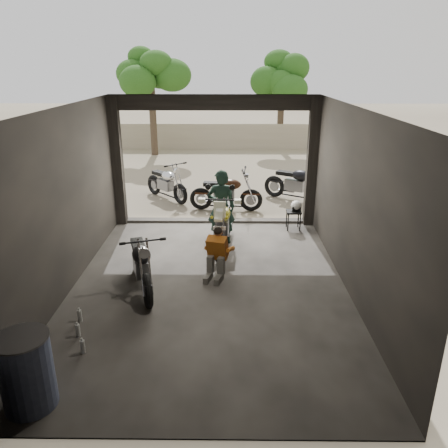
{
  "coord_description": "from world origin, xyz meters",
  "views": [
    {
      "loc": [
        0.35,
        -7.15,
        3.86
      ],
      "look_at": [
        0.27,
        0.6,
        1.02
      ],
      "focal_mm": 35.0,
      "sensor_mm": 36.0,
      "label": 1
    }
  ],
  "objects_px": {
    "outside_bike_b": "(226,190)",
    "helmet": "(296,206)",
    "outside_bike_c": "(297,180)",
    "rider": "(221,207)",
    "left_bike": "(141,260)",
    "main_bike": "(223,219)",
    "stool": "(294,214)",
    "mechanic": "(216,255)",
    "outside_bike_a": "(166,180)",
    "oil_drum": "(27,373)",
    "sign_post": "(361,156)"
  },
  "relations": [
    {
      "from": "sign_post",
      "to": "outside_bike_b",
      "type": "bearing_deg",
      "value": 152.38
    },
    {
      "from": "rider",
      "to": "helmet",
      "type": "xyz_separation_m",
      "value": [
        1.82,
        0.91,
        -0.24
      ]
    },
    {
      "from": "outside_bike_c",
      "to": "oil_drum",
      "type": "relative_size",
      "value": 1.94
    },
    {
      "from": "outside_bike_a",
      "to": "stool",
      "type": "height_order",
      "value": "outside_bike_a"
    },
    {
      "from": "mechanic",
      "to": "sign_post",
      "type": "bearing_deg",
      "value": 58.74
    },
    {
      "from": "outside_bike_b",
      "to": "helmet",
      "type": "height_order",
      "value": "outside_bike_b"
    },
    {
      "from": "left_bike",
      "to": "main_bike",
      "type": "bearing_deg",
      "value": 35.21
    },
    {
      "from": "main_bike",
      "to": "stool",
      "type": "bearing_deg",
      "value": 38.07
    },
    {
      "from": "main_bike",
      "to": "outside_bike_b",
      "type": "xyz_separation_m",
      "value": [
        0.05,
        2.63,
        -0.07
      ]
    },
    {
      "from": "main_bike",
      "to": "outside_bike_b",
      "type": "relative_size",
      "value": 1.13
    },
    {
      "from": "outside_bike_c",
      "to": "sign_post",
      "type": "relative_size",
      "value": 0.72
    },
    {
      "from": "helmet",
      "to": "sign_post",
      "type": "height_order",
      "value": "sign_post"
    },
    {
      "from": "left_bike",
      "to": "stool",
      "type": "distance_m",
      "value": 4.4
    },
    {
      "from": "mechanic",
      "to": "oil_drum",
      "type": "distance_m",
      "value": 3.95
    },
    {
      "from": "rider",
      "to": "stool",
      "type": "bearing_deg",
      "value": -154.71
    },
    {
      "from": "left_bike",
      "to": "outside_bike_b",
      "type": "bearing_deg",
      "value": 53.67
    },
    {
      "from": "sign_post",
      "to": "helmet",
      "type": "bearing_deg",
      "value": -173.37
    },
    {
      "from": "outside_bike_c",
      "to": "mechanic",
      "type": "height_order",
      "value": "outside_bike_c"
    },
    {
      "from": "outside_bike_a",
      "to": "outside_bike_b",
      "type": "distance_m",
      "value": 2.09
    },
    {
      "from": "oil_drum",
      "to": "mechanic",
      "type": "bearing_deg",
      "value": 57.62
    },
    {
      "from": "left_bike",
      "to": "mechanic",
      "type": "height_order",
      "value": "left_bike"
    },
    {
      "from": "main_bike",
      "to": "helmet",
      "type": "bearing_deg",
      "value": 38.25
    },
    {
      "from": "left_bike",
      "to": "outside_bike_c",
      "type": "bearing_deg",
      "value": 38.71
    },
    {
      "from": "left_bike",
      "to": "mechanic",
      "type": "xyz_separation_m",
      "value": [
        1.32,
        0.41,
        -0.1
      ]
    },
    {
      "from": "outside_bike_c",
      "to": "rider",
      "type": "distance_m",
      "value": 3.99
    },
    {
      "from": "mechanic",
      "to": "rider",
      "type": "bearing_deg",
      "value": 103.54
    },
    {
      "from": "outside_bike_b",
      "to": "mechanic",
      "type": "relative_size",
      "value": 1.83
    },
    {
      "from": "outside_bike_a",
      "to": "stool",
      "type": "xyz_separation_m",
      "value": [
        3.47,
        -2.57,
        -0.17
      ]
    },
    {
      "from": "left_bike",
      "to": "helmet",
      "type": "distance_m",
      "value": 4.47
    },
    {
      "from": "rider",
      "to": "oil_drum",
      "type": "distance_m",
      "value": 5.58
    },
    {
      "from": "main_bike",
      "to": "left_bike",
      "type": "xyz_separation_m",
      "value": [
        -1.44,
        -1.94,
        -0.08
      ]
    },
    {
      "from": "stool",
      "to": "outside_bike_c",
      "type": "bearing_deg",
      "value": 80.16
    },
    {
      "from": "mechanic",
      "to": "helmet",
      "type": "bearing_deg",
      "value": 70.77
    },
    {
      "from": "outside_bike_b",
      "to": "outside_bike_a",
      "type": "bearing_deg",
      "value": 64.24
    },
    {
      "from": "oil_drum",
      "to": "sign_post",
      "type": "xyz_separation_m",
      "value": [
        5.61,
        6.58,
        1.26
      ]
    },
    {
      "from": "left_bike",
      "to": "stool",
      "type": "bearing_deg",
      "value": 25.84
    },
    {
      "from": "outside_bike_c",
      "to": "stool",
      "type": "height_order",
      "value": "outside_bike_c"
    },
    {
      "from": "helmet",
      "to": "oil_drum",
      "type": "bearing_deg",
      "value": -145.22
    },
    {
      "from": "outside_bike_a",
      "to": "oil_drum",
      "type": "distance_m",
      "value": 8.57
    },
    {
      "from": "outside_bike_b",
      "to": "helmet",
      "type": "xyz_separation_m",
      "value": [
        1.73,
        -1.46,
        0.02
      ]
    },
    {
      "from": "rider",
      "to": "oil_drum",
      "type": "height_order",
      "value": "rider"
    },
    {
      "from": "outside_bike_b",
      "to": "outside_bike_c",
      "type": "distance_m",
      "value": 2.3
    },
    {
      "from": "outside_bike_a",
      "to": "outside_bike_c",
      "type": "relative_size",
      "value": 0.94
    },
    {
      "from": "sign_post",
      "to": "outside_bike_a",
      "type": "bearing_deg",
      "value": 146.57
    },
    {
      "from": "main_bike",
      "to": "outside_bike_b",
      "type": "height_order",
      "value": "main_bike"
    },
    {
      "from": "left_bike",
      "to": "outside_bike_a",
      "type": "height_order",
      "value": "outside_bike_a"
    },
    {
      "from": "left_bike",
      "to": "outside_bike_c",
      "type": "xyz_separation_m",
      "value": [
        3.59,
        5.52,
        0.05
      ]
    },
    {
      "from": "mechanic",
      "to": "outside_bike_c",
      "type": "bearing_deg",
      "value": 81.95
    },
    {
      "from": "outside_bike_c",
      "to": "sign_post",
      "type": "xyz_separation_m",
      "value": [
        1.24,
        -1.86,
        1.11
      ]
    },
    {
      "from": "left_bike",
      "to": "rider",
      "type": "relative_size",
      "value": 1.0
    }
  ]
}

